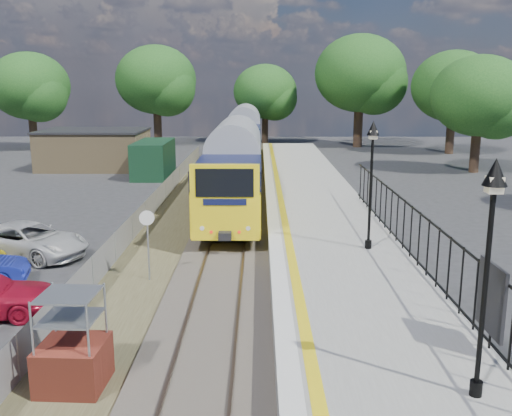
{
  "coord_description": "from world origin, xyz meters",
  "views": [
    {
      "loc": [
        1.33,
        -13.97,
        6.78
      ],
      "look_at": [
        1.21,
        7.81,
        2.0
      ],
      "focal_mm": 40.0,
      "sensor_mm": 36.0,
      "label": 1
    }
  ],
  "objects_px": {
    "victorian_lamp_north": "(372,155)",
    "train": "(241,145)",
    "brick_plinth": "(72,343)",
    "speed_sign": "(148,234)",
    "car_white": "(28,240)",
    "victorian_lamp_south": "(491,224)"
  },
  "relations": [
    {
      "from": "speed_sign",
      "to": "car_white",
      "type": "distance_m",
      "value": 6.13
    },
    {
      "from": "victorian_lamp_south",
      "to": "train",
      "type": "relative_size",
      "value": 0.11
    },
    {
      "from": "victorian_lamp_north",
      "to": "speed_sign",
      "type": "xyz_separation_m",
      "value": [
        -7.8,
        -1.11,
        -2.59
      ]
    },
    {
      "from": "victorian_lamp_north",
      "to": "speed_sign",
      "type": "height_order",
      "value": "victorian_lamp_north"
    },
    {
      "from": "brick_plinth",
      "to": "speed_sign",
      "type": "height_order",
      "value": "speed_sign"
    },
    {
      "from": "victorian_lamp_north",
      "to": "car_white",
      "type": "xyz_separation_m",
      "value": [
        -13.13,
        1.75,
        -3.62
      ]
    },
    {
      "from": "brick_plinth",
      "to": "speed_sign",
      "type": "distance_m",
      "value": 7.13
    },
    {
      "from": "victorian_lamp_north",
      "to": "train",
      "type": "bearing_deg",
      "value": 103.51
    },
    {
      "from": "victorian_lamp_south",
      "to": "brick_plinth",
      "type": "bearing_deg",
      "value": 167.91
    },
    {
      "from": "victorian_lamp_south",
      "to": "victorian_lamp_north",
      "type": "bearing_deg",
      "value": 91.15
    },
    {
      "from": "victorian_lamp_south",
      "to": "speed_sign",
      "type": "distance_m",
      "value": 12.24
    },
    {
      "from": "brick_plinth",
      "to": "victorian_lamp_south",
      "type": "bearing_deg",
      "value": -12.09
    },
    {
      "from": "victorian_lamp_north",
      "to": "train",
      "type": "relative_size",
      "value": 0.11
    },
    {
      "from": "brick_plinth",
      "to": "car_white",
      "type": "distance_m",
      "value": 11.14
    },
    {
      "from": "victorian_lamp_south",
      "to": "brick_plinth",
      "type": "xyz_separation_m",
      "value": [
        -8.36,
        1.79,
        -3.19
      ]
    },
    {
      "from": "victorian_lamp_north",
      "to": "train",
      "type": "xyz_separation_m",
      "value": [
        -5.3,
        22.06,
        -1.96
      ]
    },
    {
      "from": "brick_plinth",
      "to": "speed_sign",
      "type": "xyz_separation_m",
      "value": [
        0.36,
        7.1,
        0.6
      ]
    },
    {
      "from": "victorian_lamp_north",
      "to": "car_white",
      "type": "height_order",
      "value": "victorian_lamp_north"
    },
    {
      "from": "victorian_lamp_north",
      "to": "train",
      "type": "distance_m",
      "value": 22.77
    },
    {
      "from": "victorian_lamp_south",
      "to": "car_white",
      "type": "height_order",
      "value": "victorian_lamp_south"
    },
    {
      "from": "train",
      "to": "brick_plinth",
      "type": "height_order",
      "value": "train"
    },
    {
      "from": "victorian_lamp_north",
      "to": "train",
      "type": "height_order",
      "value": "victorian_lamp_north"
    }
  ]
}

